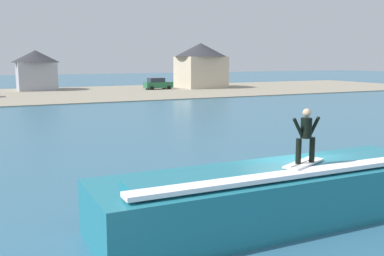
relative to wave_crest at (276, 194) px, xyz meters
name	(u,v)px	position (x,y,z in m)	size (l,w,h in m)	color
ground_plane	(287,203)	(1.30, 1.15, -0.81)	(260.00, 260.00, 0.00)	#326581
wave_crest	(276,194)	(0.00, 0.00, 0.00)	(10.91, 3.01, 1.72)	teal
surfboard	(304,163)	(0.66, -0.38, 0.94)	(1.75, 1.16, 0.06)	white
surfer	(306,133)	(0.65, -0.44, 1.84)	(0.97, 0.32, 1.58)	black
shoreline_bank	(56,94)	(1.30, 50.91, -0.76)	(120.00, 27.70, 0.11)	gray
car_far_shore	(158,84)	(16.91, 53.61, 0.14)	(4.25, 2.22, 1.86)	#23663D
house_gabled_white	(201,64)	(24.65, 54.33, 3.17)	(8.44, 8.44, 7.23)	beige
house_small_cottage	(36,68)	(-0.07, 59.76, 2.52)	(7.04, 7.04, 6.00)	#9EA3AD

